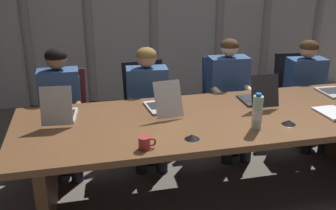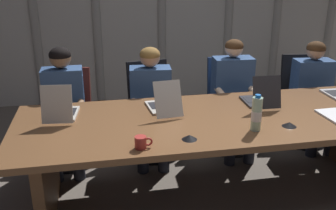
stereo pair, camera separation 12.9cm
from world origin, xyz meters
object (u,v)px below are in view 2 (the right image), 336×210
(coffee_mug_near, at_px, (141,142))
(office_chair_left_end, at_px, (69,127))
(person_center, at_px, (234,91))
(conference_mic_middle, at_px, (189,137))
(person_left_end, at_px, (64,102))
(laptop_left_end, at_px, (61,111))
(office_chair_center, at_px, (229,114))
(laptop_center, at_px, (260,98))
(office_chair_right_mid, at_px, (302,109))
(person_right_mid, at_px, (315,88))
(person_left_mid, at_px, (151,98))
(laptop_left_mid, at_px, (163,104))
(conference_mic_left_side, at_px, (289,124))
(water_bottle_primary, at_px, (257,114))
(office_chair_left_mid, at_px, (153,120))

(coffee_mug_near, bearing_deg, office_chair_left_end, 113.07)
(person_center, height_order, conference_mic_middle, person_center)
(coffee_mug_near, relative_size, conference_mic_middle, 1.12)
(person_center, bearing_deg, person_left_end, -86.87)
(laptop_left_end, relative_size, office_chair_center, 0.43)
(office_chair_left_end, bearing_deg, laptop_center, 76.33)
(office_chair_right_mid, distance_m, person_right_mid, 0.34)
(office_chair_center, relative_size, person_center, 0.80)
(laptop_center, distance_m, office_chair_center, 0.84)
(office_chair_left_end, distance_m, conference_mic_middle, 1.64)
(person_left_end, relative_size, person_left_mid, 1.03)
(laptop_left_end, relative_size, person_left_mid, 0.36)
(person_left_end, height_order, person_right_mid, person_left_end)
(laptop_left_mid, relative_size, conference_mic_left_side, 4.19)
(office_chair_center, bearing_deg, conference_mic_middle, -27.67)
(laptop_left_end, distance_m, conference_mic_middle, 1.09)
(laptop_left_end, distance_m, person_right_mid, 2.64)
(laptop_left_mid, distance_m, person_left_end, 1.02)
(office_chair_left_end, xyz_separation_m, conference_mic_middle, (0.93, -1.29, 0.40))
(laptop_center, height_order, person_left_mid, person_left_mid)
(laptop_center, relative_size, person_left_mid, 0.33)
(laptop_center, relative_size, person_left_end, 0.32)
(laptop_center, distance_m, office_chair_left_end, 1.91)
(laptop_center, distance_m, conference_mic_middle, 0.98)
(water_bottle_primary, bearing_deg, coffee_mug_near, -171.23)
(laptop_left_mid, xyz_separation_m, conference_mic_left_side, (0.89, -0.51, -0.04))
(laptop_left_mid, distance_m, laptop_center, 0.87)
(office_chair_right_mid, height_order, coffee_mug_near, office_chair_right_mid)
(office_chair_left_mid, distance_m, person_left_mid, 0.34)
(water_bottle_primary, bearing_deg, office_chair_left_mid, 115.74)
(conference_mic_left_side, bearing_deg, person_center, 92.75)
(laptop_center, xyz_separation_m, person_right_mid, (0.88, 0.56, -0.13))
(office_chair_center, distance_m, person_left_mid, 0.95)
(laptop_left_mid, xyz_separation_m, conference_mic_middle, (0.08, -0.59, -0.04))
(office_chair_left_mid, distance_m, coffee_mug_near, 1.45)
(laptop_center, xyz_separation_m, conference_mic_left_side, (0.02, -0.50, -0.04))
(office_chair_center, relative_size, conference_mic_left_side, 8.60)
(coffee_mug_near, bearing_deg, person_center, 47.56)
(office_chair_center, bearing_deg, coffee_mug_near, -36.28)
(office_chair_left_end, height_order, water_bottle_primary, water_bottle_primary)
(laptop_left_end, relative_size, office_chair_left_mid, 0.43)
(laptop_center, distance_m, person_left_mid, 1.06)
(office_chair_right_mid, xyz_separation_m, person_left_end, (-2.58, -0.16, 0.32))
(laptop_left_mid, xyz_separation_m, office_chair_right_mid, (1.72, 0.70, -0.43))
(office_chair_left_mid, height_order, conference_mic_left_side, office_chair_left_mid)
(person_right_mid, height_order, water_bottle_primary, person_right_mid)
(laptop_center, xyz_separation_m, conference_mic_middle, (-0.78, -0.58, -0.04))
(office_chair_left_mid, xyz_separation_m, office_chair_right_mid, (1.71, -0.00, -0.00))
(office_chair_right_mid, relative_size, person_left_end, 0.80)
(person_right_mid, bearing_deg, conference_mic_left_side, -34.10)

